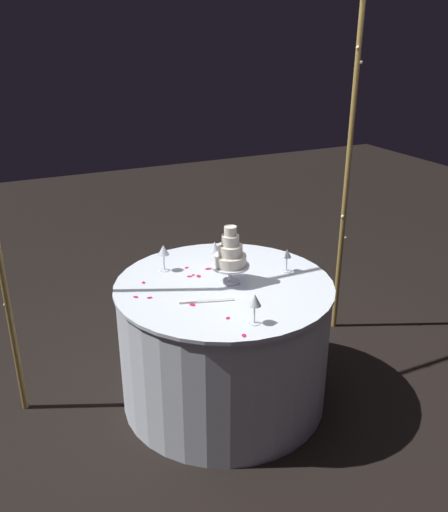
{
  "coord_description": "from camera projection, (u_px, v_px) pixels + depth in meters",
  "views": [
    {
      "loc": [
        -1.19,
        -2.5,
        2.12
      ],
      "look_at": [
        0.0,
        0.0,
        0.95
      ],
      "focal_mm": 37.9,
      "sensor_mm": 36.0,
      "label": 1
    }
  ],
  "objects": [
    {
      "name": "rose_petal_11",
      "position": [
        228.0,
        318.0,
        2.7
      ],
      "size": [
        0.03,
        0.03,
        0.0
      ],
      "primitive_type": "ellipsoid",
      "rotation": [
        0.0,
        0.0,
        3.65
      ],
      "color": "#C61951",
      "rests_on": "main_table"
    },
    {
      "name": "wine_glass_3",
      "position": [
        164.0,
        251.0,
        3.19
      ],
      "size": [
        0.07,
        0.07,
        0.16
      ],
      "color": "silver",
      "rests_on": "main_table"
    },
    {
      "name": "wine_glass_0",
      "position": [
        287.0,
        255.0,
        3.19
      ],
      "size": [
        0.06,
        0.06,
        0.14
      ],
      "color": "silver",
      "rests_on": "main_table"
    },
    {
      "name": "wine_glass_2",
      "position": [
        255.0,
        301.0,
        2.61
      ],
      "size": [
        0.07,
        0.07,
        0.16
      ],
      "color": "silver",
      "rests_on": "main_table"
    },
    {
      "name": "main_table",
      "position": [
        224.0,
        342.0,
        3.23
      ],
      "size": [
        1.25,
        1.25,
        0.78
      ],
      "color": "silver",
      "rests_on": "ground"
    },
    {
      "name": "rose_petal_8",
      "position": [
        208.0,
        269.0,
        3.26
      ],
      "size": [
        0.04,
        0.03,
        0.0
      ],
      "primitive_type": "ellipsoid",
      "rotation": [
        0.0,
        0.0,
        6.15
      ],
      "color": "#C61951",
      "rests_on": "main_table"
    },
    {
      "name": "ground_plane",
      "position": [
        224.0,
        395.0,
        3.38
      ],
      "size": [
        12.0,
        12.0,
        0.0
      ],
      "primitive_type": "plane",
      "color": "black"
    },
    {
      "name": "tiered_cake",
      "position": [
        230.0,
        255.0,
        3.03
      ],
      "size": [
        0.22,
        0.22,
        0.34
      ],
      "color": "silver",
      "rests_on": "main_table"
    },
    {
      "name": "rose_petal_10",
      "position": [
        136.0,
        297.0,
        2.92
      ],
      "size": [
        0.03,
        0.03,
        0.0
      ],
      "primitive_type": "ellipsoid",
      "rotation": [
        0.0,
        0.0,
        2.41
      ],
      "color": "#C61951",
      "rests_on": "main_table"
    },
    {
      "name": "rose_petal_3",
      "position": [
        242.0,
        256.0,
        3.44
      ],
      "size": [
        0.03,
        0.04,
        0.0
      ],
      "primitive_type": "ellipsoid",
      "rotation": [
        0.0,
        0.0,
        1.94
      ],
      "color": "#C61951",
      "rests_on": "main_table"
    },
    {
      "name": "cake_knife",
      "position": [
        203.0,
        301.0,
        2.87
      ],
      "size": [
        0.29,
        0.11,
        0.01
      ],
      "color": "silver",
      "rests_on": "main_table"
    },
    {
      "name": "rose_petal_0",
      "position": [
        199.0,
        276.0,
        3.16
      ],
      "size": [
        0.03,
        0.04,
        0.0
      ],
      "primitive_type": "ellipsoid",
      "rotation": [
        0.0,
        0.0,
        4.58
      ],
      "color": "#C61951",
      "rests_on": "main_table"
    },
    {
      "name": "rose_petal_2",
      "position": [
        143.0,
        282.0,
        3.08
      ],
      "size": [
        0.03,
        0.03,
        0.0
      ],
      "primitive_type": "ellipsoid",
      "rotation": [
        0.0,
        0.0,
        4.48
      ],
      "color": "#C61951",
      "rests_on": "main_table"
    },
    {
      "name": "wine_glass_1",
      "position": [
        215.0,
        248.0,
        3.29
      ],
      "size": [
        0.07,
        0.07,
        0.15
      ],
      "color": "silver",
      "rests_on": "main_table"
    },
    {
      "name": "rose_petal_4",
      "position": [
        187.0,
        268.0,
        3.27
      ],
      "size": [
        0.03,
        0.03,
        0.0
      ],
      "primitive_type": "ellipsoid",
      "rotation": [
        0.0,
        0.0,
        0.48
      ],
      "color": "#C61951",
      "rests_on": "main_table"
    },
    {
      "name": "rose_petal_9",
      "position": [
        193.0,
        275.0,
        3.18
      ],
      "size": [
        0.03,
        0.02,
        0.0
      ],
      "primitive_type": "ellipsoid",
      "rotation": [
        0.0,
        0.0,
        3.54
      ],
      "color": "#C61951",
      "rests_on": "main_table"
    },
    {
      "name": "rose_petal_5",
      "position": [
        150.0,
        298.0,
        2.91
      ],
      "size": [
        0.03,
        0.03,
        0.0
      ],
      "primitive_type": "ellipsoid",
      "rotation": [
        0.0,
        0.0,
        3.0
      ],
      "color": "#C61951",
      "rests_on": "main_table"
    },
    {
      "name": "rose_petal_6",
      "position": [
        192.0,
        305.0,
        2.83
      ],
      "size": [
        0.04,
        0.04,
        0.0
      ],
      "primitive_type": "ellipsoid",
      "rotation": [
        0.0,
        0.0,
        5.39
      ],
      "color": "#C61951",
      "rests_on": "main_table"
    },
    {
      "name": "rose_petal_1",
      "position": [
        189.0,
        276.0,
        3.16
      ],
      "size": [
        0.04,
        0.03,
        0.0
      ],
      "primitive_type": "ellipsoid",
      "rotation": [
        0.0,
        0.0,
        2.77
      ],
      "color": "#C61951",
      "rests_on": "main_table"
    },
    {
      "name": "decorative_arch",
      "position": [
        193.0,
        132.0,
        3.11
      ],
      "size": [
        2.33,
        0.06,
        2.38
      ],
      "color": "olive",
      "rests_on": "ground"
    },
    {
      "name": "rose_petal_7",
      "position": [
        244.0,
        335.0,
        2.55
      ],
      "size": [
        0.03,
        0.04,
        0.0
      ],
      "primitive_type": "ellipsoid",
      "rotation": [
        0.0,
        0.0,
        4.36
      ],
      "color": "#C61951",
      "rests_on": "main_table"
    }
  ]
}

